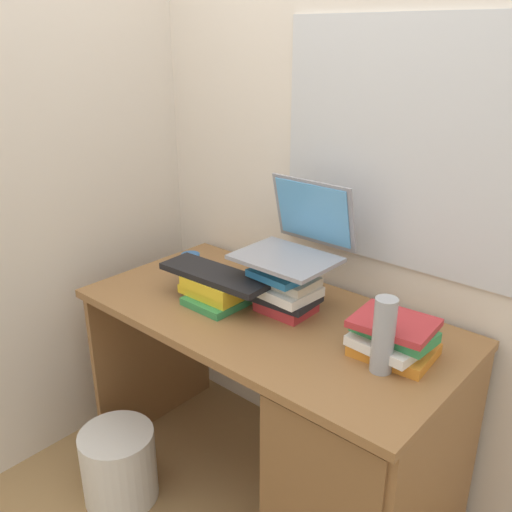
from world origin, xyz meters
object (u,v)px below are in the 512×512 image
object	(u,v)px
computer_mouse	(357,337)
water_bottle	(384,335)
book_stack_keyboard_riser	(215,291)
keyboard	(215,275)
desk	(340,442)
book_stack_side	(393,338)
book_stack_tall	(285,286)
laptop	(297,239)
mug	(191,264)
wastebasket	(119,465)

from	to	relation	value
computer_mouse	water_bottle	world-z (taller)	water_bottle
book_stack_keyboard_riser	keyboard	distance (m)	0.06
desk	book_stack_keyboard_riser	size ratio (longest dim) A/B	5.71
book_stack_side	keyboard	size ratio (longest dim) A/B	0.59
book_stack_side	book_stack_keyboard_riser	bearing A→B (deg)	-171.02
book_stack_tall	keyboard	world-z (taller)	book_stack_tall
keyboard	book_stack_tall	bearing A→B (deg)	26.20
book_stack_keyboard_riser	computer_mouse	bearing A→B (deg)	10.85
laptop	computer_mouse	distance (m)	0.39
keyboard	computer_mouse	size ratio (longest dim) A/B	4.04
desk	keyboard	size ratio (longest dim) A/B	3.15
water_bottle	book_stack_side	bearing A→B (deg)	99.87
mug	keyboard	bearing A→B (deg)	-23.83
desk	mug	distance (m)	0.87
keyboard	wastebasket	distance (m)	0.82
laptop	book_stack_tall	bearing A→B (deg)	-90.55
desk	book_stack_tall	size ratio (longest dim) A/B	5.58
book_stack_side	water_bottle	xyz separation A→B (m)	(0.02, -0.09, 0.06)
computer_mouse	water_bottle	bearing A→B (deg)	-33.58
book_stack_side	mug	size ratio (longest dim) A/B	2.25
water_bottle	wastebasket	xyz separation A→B (m)	(-0.85, -0.35, -0.73)
computer_mouse	wastebasket	size ratio (longest dim) A/B	0.36
desk	wastebasket	world-z (taller)	desk
keyboard	computer_mouse	distance (m)	0.54
desk	wastebasket	xyz separation A→B (m)	(-0.72, -0.38, -0.27)
mug	wastebasket	distance (m)	0.80
laptop	water_bottle	xyz separation A→B (m)	(0.44, -0.17, -0.13)
desk	book_stack_tall	bearing A→B (deg)	164.78
desk	book_stack_side	bearing A→B (deg)	28.52
laptop	wastebasket	bearing A→B (deg)	-127.75
book_stack_keyboard_riser	wastebasket	world-z (taller)	book_stack_keyboard_riser
laptop	keyboard	bearing A→B (deg)	-140.22
keyboard	mug	distance (m)	0.28
water_bottle	wastebasket	world-z (taller)	water_bottle
book_stack_keyboard_riser	water_bottle	distance (m)	0.66
laptop	mug	distance (m)	0.51
book_stack_side	laptop	xyz separation A→B (m)	(-0.42, 0.08, 0.19)
book_stack_side	computer_mouse	size ratio (longest dim) A/B	2.37
book_stack_tall	computer_mouse	distance (m)	0.31
wastebasket	keyboard	bearing A→B (deg)	61.16
keyboard	water_bottle	size ratio (longest dim) A/B	1.86
book_stack_tall	book_stack_side	size ratio (longest dim) A/B	0.96
laptop	water_bottle	size ratio (longest dim) A/B	1.43
keyboard	desk	bearing A→B (deg)	1.21
laptop	computer_mouse	world-z (taller)	laptop
water_bottle	laptop	bearing A→B (deg)	158.27
desk	computer_mouse	bearing A→B (deg)	94.46
book_stack_keyboard_riser	water_bottle	world-z (taller)	water_bottle
book_stack_tall	water_bottle	bearing A→B (deg)	-14.41
book_stack_tall	water_bottle	xyz separation A→B (m)	(0.44, -0.11, 0.02)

